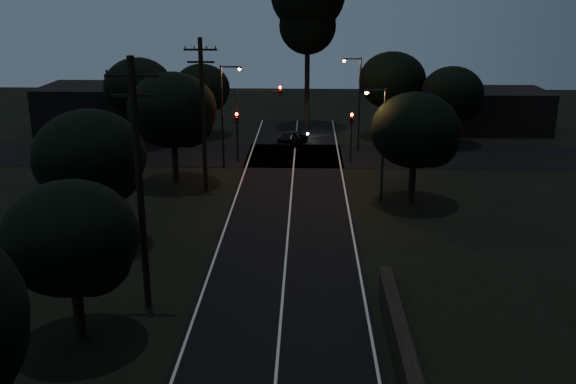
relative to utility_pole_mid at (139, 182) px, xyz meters
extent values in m
cube|color=black|center=(6.00, 7.00, -5.73)|extent=(8.00, 70.00, 0.02)
cube|color=black|center=(6.00, 27.00, -5.73)|extent=(60.00, 8.00, 0.02)
cube|color=beige|center=(6.00, 7.00, -5.71)|extent=(0.12, 70.00, 0.01)
cube|color=beige|center=(2.25, 7.00, -5.71)|extent=(0.12, 70.00, 0.01)
cube|color=beige|center=(9.75, 7.00, -5.71)|extent=(0.12, 70.00, 0.01)
cylinder|color=black|center=(0.00, 0.00, -0.24)|extent=(0.30, 0.30, 11.00)
cube|color=black|center=(0.00, 0.00, 4.46)|extent=(2.20, 0.12, 0.12)
cube|color=black|center=(0.00, 0.00, 3.66)|extent=(1.80, 0.12, 0.12)
cylinder|color=black|center=(0.00, 17.00, -0.49)|extent=(0.30, 0.30, 10.50)
cube|color=black|center=(0.00, 17.00, 3.96)|extent=(2.20, 0.12, 0.12)
cube|color=black|center=(0.00, 17.00, 3.16)|extent=(1.80, 0.12, 0.12)
cylinder|color=black|center=(-2.00, -3.00, -4.51)|extent=(0.44, 0.44, 2.46)
ellipsoid|color=black|center=(-2.00, -3.00, -1.32)|extent=(5.22, 5.22, 4.44)
sphere|color=black|center=(-1.09, -3.52, -1.84)|extent=(3.13, 3.13, 3.13)
cylinder|color=black|center=(-4.50, 7.00, -4.36)|extent=(0.44, 0.44, 2.76)
ellipsoid|color=black|center=(-4.50, 7.00, -0.74)|extent=(5.97, 5.97, 5.07)
sphere|color=black|center=(-3.46, 6.40, -1.33)|extent=(3.58, 3.58, 3.58)
cylinder|color=black|center=(-2.50, 19.00, -4.26)|extent=(0.44, 0.44, 2.96)
ellipsoid|color=black|center=(-2.50, 19.00, -0.41)|extent=(6.31, 6.31, 5.36)
sphere|color=black|center=(-1.40, 18.37, -1.05)|extent=(3.79, 3.79, 3.79)
cylinder|color=black|center=(-3.00, 35.00, -4.49)|extent=(0.44, 0.44, 2.50)
ellipsoid|color=black|center=(-3.00, 35.00, -1.24)|extent=(5.35, 5.35, 4.55)
sphere|color=black|center=(-2.06, 34.47, -1.77)|extent=(3.21, 3.21, 3.21)
cylinder|color=black|center=(-8.00, 31.00, -4.29)|extent=(0.44, 0.44, 2.89)
ellipsoid|color=black|center=(-8.00, 31.00, -0.57)|extent=(6.08, 6.08, 5.17)
sphere|color=black|center=(-6.94, 30.39, -1.18)|extent=(3.65, 3.65, 3.65)
cylinder|color=black|center=(15.00, 35.00, -4.27)|extent=(0.44, 0.44, 2.93)
ellipsoid|color=black|center=(15.00, 35.00, -0.45)|extent=(6.30, 6.30, 5.36)
sphere|color=black|center=(16.10, 34.37, -1.08)|extent=(3.78, 3.78, 3.78)
cylinder|color=black|center=(20.00, 32.00, -4.45)|extent=(0.44, 0.44, 2.58)
ellipsoid|color=black|center=(20.00, 32.00, -1.10)|extent=(5.50, 5.50, 4.67)
sphere|color=black|center=(20.96, 31.45, -1.65)|extent=(3.30, 3.30, 3.30)
cylinder|color=black|center=(14.00, 15.00, -4.39)|extent=(0.44, 0.44, 2.70)
ellipsoid|color=black|center=(14.00, 15.00, -0.89)|extent=(5.73, 5.73, 4.87)
sphere|color=black|center=(15.00, 14.43, -1.46)|extent=(3.44, 3.44, 3.44)
cylinder|color=black|center=(7.00, 40.00, -1.16)|extent=(0.50, 0.50, 9.16)
sphere|color=black|center=(7.00, 40.00, 4.25)|extent=(5.66, 5.66, 5.66)
cube|color=black|center=(-14.00, 37.00, -3.54)|extent=(10.00, 8.00, 4.40)
cube|color=black|center=(26.00, 38.00, -3.74)|extent=(9.00, 7.00, 4.00)
cylinder|color=black|center=(1.40, 25.00, -4.14)|extent=(0.12, 0.12, 3.20)
cube|color=black|center=(1.40, 25.00, -2.09)|extent=(0.28, 0.22, 0.90)
sphere|color=#FF0705|center=(1.40, 24.87, -1.79)|extent=(0.22, 0.22, 0.22)
cylinder|color=black|center=(10.60, 25.00, -4.14)|extent=(0.12, 0.12, 3.20)
cube|color=black|center=(10.60, 25.00, -2.09)|extent=(0.28, 0.22, 0.90)
sphere|color=#FF0705|center=(10.60, 24.87, -1.79)|extent=(0.22, 0.22, 0.22)
cylinder|color=black|center=(1.40, 25.00, -3.24)|extent=(0.12, 0.12, 5.00)
cube|color=black|center=(4.90, 25.00, 0.06)|extent=(0.28, 0.22, 0.90)
sphere|color=#FF0705|center=(4.90, 24.87, 0.36)|extent=(0.22, 0.22, 0.22)
cube|color=black|center=(3.15, 25.00, 0.06)|extent=(3.50, 0.08, 0.08)
cylinder|color=black|center=(0.50, 23.00, -1.74)|extent=(0.16, 0.16, 8.00)
cube|color=black|center=(1.20, 23.00, 2.16)|extent=(1.40, 0.10, 0.10)
cube|color=black|center=(1.90, 23.00, 2.11)|extent=(0.35, 0.22, 0.12)
sphere|color=orange|center=(1.90, 23.00, 2.01)|extent=(0.26, 0.26, 0.26)
cylinder|color=black|center=(11.50, 29.00, -1.74)|extent=(0.16, 0.16, 8.00)
cube|color=black|center=(10.80, 29.00, 2.16)|extent=(1.40, 0.10, 0.10)
cube|color=black|center=(10.10, 29.00, 2.11)|extent=(0.35, 0.22, 0.12)
sphere|color=orange|center=(10.10, 29.00, 2.01)|extent=(0.26, 0.26, 0.26)
cylinder|color=black|center=(12.00, 15.00, -1.99)|extent=(0.16, 0.16, 7.50)
cube|color=black|center=(11.40, 15.00, 1.66)|extent=(1.20, 0.10, 0.10)
cube|color=black|center=(10.80, 15.00, 1.61)|extent=(0.35, 0.22, 0.12)
sphere|color=orange|center=(10.80, 15.00, 1.51)|extent=(0.26, 0.26, 0.26)
imported|color=black|center=(5.76, 31.00, -5.07)|extent=(3.08, 4.24, 1.34)
camera|label=1|loc=(7.06, -25.67, 7.82)|focal=40.00mm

